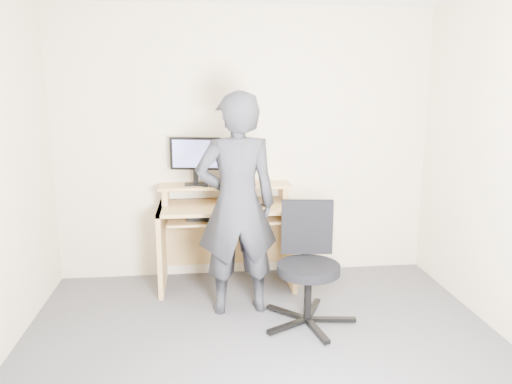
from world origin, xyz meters
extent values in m
plane|color=#4E4D52|center=(0.00, 0.00, 0.00)|extent=(3.50, 3.50, 0.00)
cube|color=beige|center=(0.00, 1.75, 1.25)|extent=(3.50, 0.02, 2.50)
cube|color=tan|center=(-0.78, 1.45, 0.38)|extent=(0.04, 0.60, 0.75)
cube|color=tan|center=(0.38, 1.45, 0.38)|extent=(0.04, 0.60, 0.75)
cube|color=tan|center=(-0.20, 1.45, 0.73)|extent=(1.20, 0.60, 0.03)
cube|color=tan|center=(-0.20, 1.37, 0.64)|extent=(1.02, 0.38, 0.02)
cube|color=tan|center=(-0.74, 1.60, 0.82)|extent=(0.05, 0.28, 0.15)
cube|color=tan|center=(0.34, 1.60, 0.82)|extent=(0.05, 0.28, 0.15)
cube|color=tan|center=(-0.20, 1.60, 0.90)|extent=(1.20, 0.30, 0.02)
cube|color=tan|center=(-0.20, 1.74, 0.42)|extent=(1.20, 0.03, 0.65)
cube|color=black|center=(-0.46, 1.59, 0.92)|extent=(0.20, 0.13, 0.01)
cube|color=black|center=(-0.46, 1.61, 0.99)|extent=(0.05, 0.04, 0.13)
cube|color=black|center=(-0.46, 1.59, 1.20)|extent=(0.45, 0.12, 0.29)
cube|color=#7F85DC|center=(-0.46, 1.57, 1.20)|extent=(0.40, 0.08, 0.25)
cube|color=black|center=(-0.19, 1.62, 1.01)|extent=(0.08, 0.13, 0.20)
cylinder|color=silver|center=(-0.09, 1.62, 1.00)|extent=(0.10, 0.10, 0.18)
cube|color=black|center=(0.03, 1.58, 0.92)|extent=(0.09, 0.14, 0.01)
cube|color=black|center=(-0.38, 1.50, 0.93)|extent=(0.05, 0.04, 0.03)
torus|color=silver|center=(-0.41, 1.66, 0.92)|extent=(0.19, 0.19, 0.06)
cube|color=black|center=(-0.31, 1.36, 0.67)|extent=(0.47, 0.22, 0.03)
ellipsoid|color=black|center=(0.15, 1.35, 0.77)|extent=(0.11, 0.08, 0.04)
cube|color=black|center=(0.56, 0.57, 0.04)|extent=(0.37, 0.09, 0.03)
cube|color=black|center=(0.45, 0.77, 0.04)|extent=(0.20, 0.35, 0.03)
cube|color=black|center=(0.23, 0.73, 0.04)|extent=(0.30, 0.28, 0.03)
cube|color=black|center=(0.20, 0.51, 0.04)|extent=(0.34, 0.21, 0.03)
cube|color=black|center=(0.41, 0.41, 0.04)|extent=(0.11, 0.36, 0.03)
cylinder|color=black|center=(0.37, 0.60, 0.24)|extent=(0.06, 0.06, 0.38)
cylinder|color=black|center=(0.37, 0.60, 0.45)|extent=(0.48, 0.48, 0.07)
cube|color=black|center=(0.40, 0.81, 0.71)|extent=(0.40, 0.11, 0.43)
imported|color=black|center=(-0.14, 0.91, 0.88)|extent=(0.68, 0.48, 1.76)
camera|label=1|loc=(-0.41, -2.87, 1.81)|focal=35.00mm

